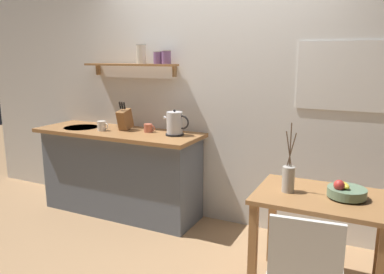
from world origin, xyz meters
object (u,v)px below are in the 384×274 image
Objects in this scene: electric_kettle at (175,124)px; coffee_mug_by_sink at (102,126)px; fruit_bowl at (346,191)px; knife_block at (125,119)px; twig_vase at (288,178)px; dining_table at (320,213)px; coffee_mug_spare at (148,128)px.

coffee_mug_by_sink is (-0.81, -0.13, -0.06)m from electric_kettle.
fruit_bowl is 0.94× the size of electric_kettle.
twig_vase is at bearing -18.68° from knife_block.
knife_block is at bearing 165.36° from fruit_bowl.
twig_vase reaches higher than knife_block.
twig_vase is (-0.23, -0.03, 0.24)m from dining_table.
coffee_mug_by_sink is at bearing 169.58° from fruit_bowl.
coffee_mug_by_sink is 0.50m from coffee_mug_spare.
electric_kettle is at bearing 153.58° from twig_vase.
dining_table is at bearing -21.78° from electric_kettle.
coffee_mug_by_sink is at bearing -162.09° from coffee_mug_spare.
coffee_mug_spare is (-1.97, 0.61, 0.17)m from fruit_bowl.
coffee_mug_spare is at bearing 161.17° from dining_table.
twig_vase reaches higher than dining_table.
twig_vase is 3.82× the size of coffee_mug_by_sink.
twig_vase is at bearing -13.45° from coffee_mug_by_sink.
electric_kettle is 0.33m from coffee_mug_spare.
fruit_bowl is 0.39m from twig_vase.
coffee_mug_spare is (-0.33, 0.02, -0.07)m from electric_kettle.
twig_vase is 3.97× the size of coffee_mug_spare.
dining_table is 6.84× the size of coffee_mug_by_sink.
electric_kettle is (-1.26, 0.63, 0.20)m from twig_vase.
dining_table is 3.50× the size of fruit_bowl.
twig_vase reaches higher than coffee_mug_by_sink.
coffee_mug_by_sink is 1.04× the size of coffee_mug_spare.
dining_table is at bearing -15.99° from knife_block.
knife_block is (-1.86, 0.63, 0.20)m from twig_vase.
knife_block reaches higher than fruit_bowl.
coffee_mug_spare is (-1.58, 0.65, 0.12)m from twig_vase.
electric_kettle is (-1.64, 0.58, 0.25)m from fruit_bowl.
knife_block is (-0.61, 0.01, 0.00)m from electric_kettle.
coffee_mug_by_sink is (-2.29, 0.46, 0.37)m from dining_table.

